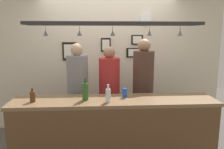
{
  "coord_description": "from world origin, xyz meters",
  "views": [
    {
      "loc": [
        -0.21,
        -3.17,
        1.84
      ],
      "look_at": [
        0.0,
        0.1,
        1.23
      ],
      "focal_mm": 35.6,
      "sensor_mm": 36.0,
      "label": 1
    }
  ],
  "objects_px": {
    "picture_frame_caricature": "(69,51)",
    "person_right_brown_shirt": "(143,81)",
    "person_left_grey_shirt": "(78,85)",
    "wall_clock": "(146,19)",
    "bottle_beer_brown_stubby": "(33,96)",
    "person_middle_red_shirt": "(109,86)",
    "bottle_soda_clear": "(108,95)",
    "bottle_champagne_green": "(85,91)",
    "picture_frame_lower_pair": "(134,53)",
    "drink_can": "(125,93)",
    "picture_frame_crest": "(106,45)",
    "picture_frame_upper_small": "(137,40)"
  },
  "relations": [
    {
      "from": "person_right_brown_shirt",
      "to": "drink_can",
      "type": "distance_m",
      "value": 0.72
    },
    {
      "from": "person_left_grey_shirt",
      "to": "picture_frame_lower_pair",
      "type": "relative_size",
      "value": 5.63
    },
    {
      "from": "picture_frame_caricature",
      "to": "wall_clock",
      "type": "bearing_deg",
      "value": -0.25
    },
    {
      "from": "drink_can",
      "to": "picture_frame_caricature",
      "type": "distance_m",
      "value": 1.66
    },
    {
      "from": "bottle_soda_clear",
      "to": "drink_can",
      "type": "distance_m",
      "value": 0.32
    },
    {
      "from": "person_left_grey_shirt",
      "to": "picture_frame_crest",
      "type": "distance_m",
      "value": 1.04
    },
    {
      "from": "wall_clock",
      "to": "picture_frame_crest",
      "type": "bearing_deg",
      "value": 179.52
    },
    {
      "from": "person_right_brown_shirt",
      "to": "bottle_champagne_green",
      "type": "distance_m",
      "value": 1.16
    },
    {
      "from": "picture_frame_caricature",
      "to": "bottle_beer_brown_stubby",
      "type": "bearing_deg",
      "value": -101.62
    },
    {
      "from": "person_left_grey_shirt",
      "to": "picture_frame_crest",
      "type": "xyz_separation_m",
      "value": [
        0.48,
        0.7,
        0.61
      ]
    },
    {
      "from": "person_right_brown_shirt",
      "to": "wall_clock",
      "type": "distance_m",
      "value": 1.27
    },
    {
      "from": "person_middle_red_shirt",
      "to": "bottle_champagne_green",
      "type": "bearing_deg",
      "value": -116.24
    },
    {
      "from": "picture_frame_lower_pair",
      "to": "picture_frame_crest",
      "type": "bearing_deg",
      "value": 180.0
    },
    {
      "from": "bottle_soda_clear",
      "to": "picture_frame_upper_small",
      "type": "xyz_separation_m",
      "value": [
        0.62,
        1.52,
        0.65
      ]
    },
    {
      "from": "person_middle_red_shirt",
      "to": "drink_can",
      "type": "relative_size",
      "value": 13.41
    },
    {
      "from": "bottle_beer_brown_stubby",
      "to": "picture_frame_crest",
      "type": "height_order",
      "value": "picture_frame_crest"
    },
    {
      "from": "bottle_champagne_green",
      "to": "drink_can",
      "type": "xyz_separation_m",
      "value": [
        0.53,
        0.1,
        -0.06
      ]
    },
    {
      "from": "picture_frame_crest",
      "to": "person_left_grey_shirt",
      "type": "bearing_deg",
      "value": -124.67
    },
    {
      "from": "person_left_grey_shirt",
      "to": "picture_frame_upper_small",
      "type": "xyz_separation_m",
      "value": [
        1.08,
        0.7,
        0.7
      ]
    },
    {
      "from": "person_right_brown_shirt",
      "to": "picture_frame_caricature",
      "type": "bearing_deg",
      "value": 151.31
    },
    {
      "from": "picture_frame_upper_small",
      "to": "person_left_grey_shirt",
      "type": "bearing_deg",
      "value": -147.15
    },
    {
      "from": "bottle_soda_clear",
      "to": "picture_frame_upper_small",
      "type": "height_order",
      "value": "picture_frame_upper_small"
    },
    {
      "from": "picture_frame_caricature",
      "to": "wall_clock",
      "type": "height_order",
      "value": "wall_clock"
    },
    {
      "from": "bottle_champagne_green",
      "to": "picture_frame_lower_pair",
      "type": "height_order",
      "value": "picture_frame_lower_pair"
    },
    {
      "from": "bottle_beer_brown_stubby",
      "to": "picture_frame_caricature",
      "type": "distance_m",
      "value": 1.55
    },
    {
      "from": "wall_clock",
      "to": "person_right_brown_shirt",
      "type": "bearing_deg",
      "value": -103.1
    },
    {
      "from": "person_left_grey_shirt",
      "to": "picture_frame_crest",
      "type": "bearing_deg",
      "value": 55.33
    },
    {
      "from": "drink_can",
      "to": "picture_frame_caricature",
      "type": "height_order",
      "value": "picture_frame_caricature"
    },
    {
      "from": "picture_frame_caricature",
      "to": "drink_can",
      "type": "bearing_deg",
      "value": -55.64
    },
    {
      "from": "person_middle_red_shirt",
      "to": "bottle_champagne_green",
      "type": "xyz_separation_m",
      "value": [
        -0.35,
        -0.71,
        0.11
      ]
    },
    {
      "from": "bottle_champagne_green",
      "to": "picture_frame_lower_pair",
      "type": "distance_m",
      "value": 1.7
    },
    {
      "from": "bottle_beer_brown_stubby",
      "to": "person_middle_red_shirt",
      "type": "bearing_deg",
      "value": 36.64
    },
    {
      "from": "person_right_brown_shirt",
      "to": "picture_frame_caricature",
      "type": "relative_size",
      "value": 5.16
    },
    {
      "from": "bottle_soda_clear",
      "to": "picture_frame_crest",
      "type": "height_order",
      "value": "picture_frame_crest"
    },
    {
      "from": "picture_frame_lower_pair",
      "to": "picture_frame_crest",
      "type": "height_order",
      "value": "picture_frame_crest"
    },
    {
      "from": "person_right_brown_shirt",
      "to": "bottle_soda_clear",
      "type": "height_order",
      "value": "person_right_brown_shirt"
    },
    {
      "from": "picture_frame_lower_pair",
      "to": "wall_clock",
      "type": "bearing_deg",
      "value": -1.76
    },
    {
      "from": "bottle_soda_clear",
      "to": "picture_frame_upper_small",
      "type": "distance_m",
      "value": 1.77
    },
    {
      "from": "person_left_grey_shirt",
      "to": "bottle_champagne_green",
      "type": "height_order",
      "value": "person_left_grey_shirt"
    },
    {
      "from": "person_middle_red_shirt",
      "to": "bottle_beer_brown_stubby",
      "type": "height_order",
      "value": "person_middle_red_shirt"
    },
    {
      "from": "bottle_beer_brown_stubby",
      "to": "picture_frame_caricature",
      "type": "xyz_separation_m",
      "value": [
        0.3,
        1.45,
        0.46
      ]
    },
    {
      "from": "person_middle_red_shirt",
      "to": "picture_frame_crest",
      "type": "xyz_separation_m",
      "value": [
        -0.03,
        0.7,
        0.64
      ]
    },
    {
      "from": "drink_can",
      "to": "picture_frame_crest",
      "type": "xyz_separation_m",
      "value": [
        -0.21,
        1.31,
        0.58
      ]
    },
    {
      "from": "drink_can",
      "to": "picture_frame_caricature",
      "type": "relative_size",
      "value": 0.36
    },
    {
      "from": "person_left_grey_shirt",
      "to": "wall_clock",
      "type": "relative_size",
      "value": 7.68
    },
    {
      "from": "bottle_soda_clear",
      "to": "bottle_beer_brown_stubby",
      "type": "xyz_separation_m",
      "value": [
        -0.96,
        0.07,
        -0.02
      ]
    },
    {
      "from": "person_right_brown_shirt",
      "to": "bottle_beer_brown_stubby",
      "type": "height_order",
      "value": "person_right_brown_shirt"
    },
    {
      "from": "bottle_champagne_green",
      "to": "picture_frame_lower_pair",
      "type": "relative_size",
      "value": 1.0
    },
    {
      "from": "picture_frame_upper_small",
      "to": "drink_can",
      "type": "bearing_deg",
      "value": -106.42
    },
    {
      "from": "picture_frame_caricature",
      "to": "person_right_brown_shirt",
      "type": "bearing_deg",
      "value": -28.69
    }
  ]
}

